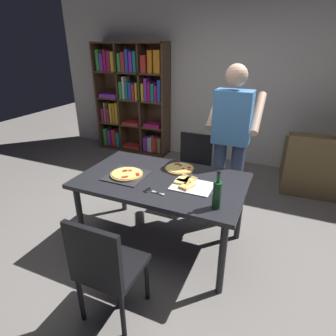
{
  "coord_description": "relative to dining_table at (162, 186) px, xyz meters",
  "views": [
    {
      "loc": [
        0.99,
        -2.14,
        1.93
      ],
      "look_at": [
        0.0,
        0.15,
        0.8
      ],
      "focal_mm": 29.67,
      "sensor_mm": 36.0,
      "label": 1
    }
  ],
  "objects": [
    {
      "name": "ground_plane",
      "position": [
        0.0,
        0.0,
        -0.67
      ],
      "size": [
        12.0,
        12.0,
        0.0
      ],
      "primitive_type": "plane",
      "color": "gray"
    },
    {
      "name": "back_wall",
      "position": [
        0.0,
        2.6,
        0.73
      ],
      "size": [
        6.4,
        0.1,
        2.8
      ],
      "primitive_type": "cube",
      "color": "silver",
      "rests_on": "ground_plane"
    },
    {
      "name": "dining_table",
      "position": [
        0.0,
        0.0,
        0.0
      ],
      "size": [
        1.57,
        0.94,
        0.75
      ],
      "color": "#232328",
      "rests_on": "ground_plane"
    },
    {
      "name": "chair_near_camera",
      "position": [
        -0.0,
        -0.96,
        -0.16
      ],
      "size": [
        0.42,
        0.42,
        0.9
      ],
      "color": "black",
      "rests_on": "ground_plane"
    },
    {
      "name": "chair_far_side",
      "position": [
        0.0,
        0.96,
        -0.16
      ],
      "size": [
        0.42,
        0.42,
        0.9
      ],
      "color": "black",
      "rests_on": "ground_plane"
    },
    {
      "name": "bookshelf",
      "position": [
        -1.68,
        2.37,
        0.32
      ],
      "size": [
        1.4,
        0.35,
        1.95
      ],
      "color": "#513823",
      "rests_on": "ground_plane"
    },
    {
      "name": "person_serving_pizza",
      "position": [
        0.48,
        0.74,
        0.32
      ],
      "size": [
        0.55,
        0.54,
        1.75
      ],
      "color": "#38476B",
      "rests_on": "ground_plane"
    },
    {
      "name": "pepperoni_pizza_on_tray",
      "position": [
        -0.34,
        -0.08,
        0.09
      ],
      "size": [
        0.37,
        0.37,
        0.04
      ],
      "color": "#2D2D33",
      "rests_on": "dining_table"
    },
    {
      "name": "pizza_slices_on_towel",
      "position": [
        0.28,
        -0.02,
        0.09
      ],
      "size": [
        0.36,
        0.3,
        0.03
      ],
      "color": "white",
      "rests_on": "dining_table"
    },
    {
      "name": "wine_bottle",
      "position": [
        0.6,
        -0.29,
        0.19
      ],
      "size": [
        0.07,
        0.07,
        0.32
      ],
      "color": "#194723",
      "rests_on": "dining_table"
    },
    {
      "name": "kitchen_scissors",
      "position": [
        0.02,
        -0.26,
        0.08
      ],
      "size": [
        0.2,
        0.09,
        0.01
      ],
      "color": "silver",
      "rests_on": "dining_table"
    },
    {
      "name": "second_pizza_plain",
      "position": [
        0.08,
        0.26,
        0.09
      ],
      "size": [
        0.29,
        0.29,
        0.03
      ],
      "color": "tan",
      "rests_on": "dining_table"
    }
  ]
}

